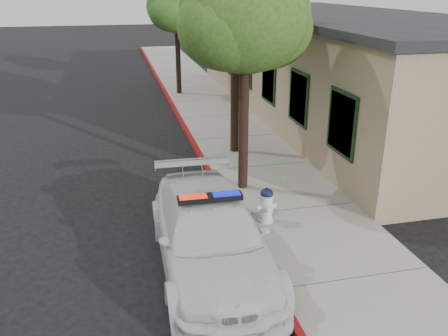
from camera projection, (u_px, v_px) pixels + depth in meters
ground at (232, 221)px, 11.26m from camera, size 120.00×120.00×0.00m
sidewalk at (259, 168)px, 14.29m from camera, size 3.20×60.00×0.15m
red_curb at (209, 172)px, 13.96m from camera, size 0.14×60.00×0.16m
clapboard_building at (332, 64)px, 20.07m from camera, size 7.30×20.89×4.24m
police_car at (210, 235)px, 9.16m from camera, size 2.18×5.15×1.60m
fire_hydrant at (266, 205)px, 10.79m from camera, size 0.48×0.42×0.84m
street_tree_near at (246, 23)px, 11.23m from camera, size 3.42×3.15×5.76m
street_tree_mid at (236, 4)px, 13.94m from camera, size 3.47×3.20×6.10m
street_tree_far at (177, 9)px, 22.32m from camera, size 2.95×2.87×5.36m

